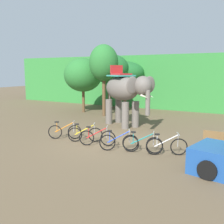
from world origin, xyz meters
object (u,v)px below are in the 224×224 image
(tree_left, at_px, (109,69))
(wooden_bench, at_px, (222,141))
(tree_center_left, at_px, (83,75))
(bike_yellow, at_px, (85,134))
(bike_blue, at_px, (119,142))
(bike_orange, at_px, (65,131))
(bike_red, at_px, (97,137))
(elephant, at_px, (125,91))
(bike_teal, at_px, (142,144))
(tree_far_left, at_px, (104,63))
(bike_white, at_px, (167,146))
(tree_center, at_px, (125,73))

(tree_left, xyz_separation_m, wooden_bench, (10.21, -8.21, -3.12))
(tree_center_left, height_order, wooden_bench, tree_center_left)
(bike_yellow, bearing_deg, bike_blue, -12.15)
(tree_center_left, xyz_separation_m, bike_orange, (4.26, -7.66, -2.69))
(bike_red, bearing_deg, elephant, 99.95)
(bike_teal, height_order, wooden_bench, bike_teal)
(elephant, relative_size, bike_orange, 2.71)
(tree_far_left, distance_m, bike_red, 8.80)
(elephant, xyz_separation_m, bike_blue, (2.01, -4.64, -1.82))
(bike_blue, bearing_deg, bike_yellow, 167.85)
(elephant, bearing_deg, tree_left, 127.56)
(bike_blue, bearing_deg, tree_left, 121.63)
(tree_center_left, relative_size, tree_far_left, 0.83)
(bike_blue, distance_m, bike_white, 2.04)
(bike_red, relative_size, bike_blue, 1.05)
(elephant, xyz_separation_m, bike_red, (0.78, -4.46, -1.82))
(tree_left, bearing_deg, tree_center_left, -121.29)
(bike_yellow, bearing_deg, bike_white, -0.65)
(wooden_bench, bearing_deg, bike_teal, -148.69)
(tree_center, distance_m, bike_orange, 12.09)
(tree_left, distance_m, bike_white, 13.22)
(bike_white, xyz_separation_m, wooden_bench, (1.92, 1.58, 0.09))
(bike_yellow, relative_size, wooden_bench, 1.02)
(bike_orange, relative_size, bike_red, 0.96)
(tree_far_left, xyz_separation_m, bike_blue, (5.08, -7.23, -3.59))
(tree_center_left, relative_size, tree_left, 0.91)
(tree_center_left, height_order, elephant, tree_center_left)
(bike_white, bearing_deg, tree_far_left, 136.05)
(tree_center, bearing_deg, bike_white, -56.50)
(tree_far_left, distance_m, bike_orange, 7.91)
(bike_white, bearing_deg, bike_yellow, 179.35)
(bike_red, bearing_deg, bike_orange, 173.69)
(tree_center, bearing_deg, tree_far_left, -83.32)
(bike_teal, bearing_deg, bike_red, -179.08)
(tree_left, relative_size, bike_yellow, 3.17)
(bike_teal, bearing_deg, tree_center, 119.55)
(tree_center_left, relative_size, bike_white, 2.89)
(tree_left, relative_size, bike_blue, 3.24)
(wooden_bench, bearing_deg, elephant, 155.90)
(tree_center, relative_size, elephant, 1.04)
(bike_orange, relative_size, bike_blue, 1.01)
(bike_yellow, bearing_deg, wooden_bench, 14.28)
(tree_center, height_order, bike_blue, tree_center)
(tree_center_left, height_order, bike_white, tree_center_left)
(tree_center_left, bearing_deg, wooden_bench, -27.90)
(bike_yellow, height_order, bike_blue, same)
(elephant, bearing_deg, bike_blue, -66.61)
(bike_blue, xyz_separation_m, bike_white, (2.00, 0.40, 0.00))
(tree_center_left, xyz_separation_m, bike_blue, (7.57, -8.07, -2.69))
(bike_blue, relative_size, bike_white, 0.98)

